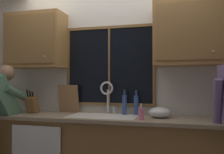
% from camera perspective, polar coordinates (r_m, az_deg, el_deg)
% --- Properties ---
extents(back_wall, '(5.92, 0.12, 2.55)m').
position_cam_1_polar(back_wall, '(3.21, 0.38, -1.89)').
color(back_wall, silver).
rests_on(back_wall, floor).
extents(window_glass, '(1.10, 0.02, 0.95)m').
position_cam_1_polar(window_glass, '(3.16, -0.60, 2.64)').
color(window_glass, black).
extents(window_frame_top, '(1.17, 0.02, 0.04)m').
position_cam_1_polar(window_frame_top, '(3.22, -0.64, 11.44)').
color(window_frame_top, brown).
extents(window_frame_bottom, '(1.17, 0.02, 0.04)m').
position_cam_1_polar(window_frame_bottom, '(3.15, -0.65, -6.31)').
color(window_frame_bottom, brown).
extents(window_frame_left, '(0.03, 0.02, 0.95)m').
position_cam_1_polar(window_frame_left, '(3.34, -10.06, 2.45)').
color(window_frame_left, brown).
extents(window_frame_right, '(0.03, 0.02, 0.95)m').
position_cam_1_polar(window_frame_right, '(3.04, 9.71, 2.80)').
color(window_frame_right, brown).
extents(window_mullion_center, '(0.02, 0.02, 0.95)m').
position_cam_1_polar(window_mullion_center, '(3.14, -0.65, 2.65)').
color(window_mullion_center, brown).
extents(countertop, '(3.58, 0.62, 0.04)m').
position_cam_1_polar(countertop, '(2.88, -1.50, -9.47)').
color(countertop, gray).
rests_on(countertop, lower_cabinet_run).
extents(upper_cabinet_left, '(0.77, 0.36, 0.72)m').
position_cam_1_polar(upper_cabinet_left, '(3.44, -17.23, 8.00)').
color(upper_cabinet_left, '#9E703D').
extents(upper_cabinet_right, '(0.77, 0.36, 0.72)m').
position_cam_1_polar(upper_cabinet_right, '(2.93, 17.34, 9.61)').
color(upper_cabinet_right, '#9E703D').
extents(sink, '(0.80, 0.46, 0.21)m').
position_cam_1_polar(sink, '(2.91, -2.17, -10.92)').
color(sink, white).
rests_on(sink, lower_cabinet_run).
extents(faucet, '(0.18, 0.09, 0.40)m').
position_cam_1_polar(faucet, '(3.04, -1.03, -3.84)').
color(faucet, silver).
rests_on(faucet, countertop).
extents(knife_block, '(0.12, 0.18, 0.32)m').
position_cam_1_polar(knife_block, '(3.32, -17.97, -6.07)').
color(knife_block, brown).
rests_on(knife_block, countertop).
extents(cutting_board, '(0.28, 0.09, 0.36)m').
position_cam_1_polar(cutting_board, '(3.27, -10.05, -4.98)').
color(cutting_board, '#997047').
rests_on(cutting_board, countertop).
extents(mixing_bowl, '(0.25, 0.25, 0.12)m').
position_cam_1_polar(mixing_bowl, '(2.81, 11.04, -8.09)').
color(mixing_bowl, silver).
rests_on(mixing_bowl, countertop).
extents(soap_dispenser, '(0.06, 0.07, 0.17)m').
position_cam_1_polar(soap_dispenser, '(2.62, 6.75, -8.42)').
color(soap_dispenser, pink).
rests_on(soap_dispenser, countertop).
extents(bottle_green_glass, '(0.06, 0.06, 0.30)m').
position_cam_1_polar(bottle_green_glass, '(2.98, 5.62, -6.38)').
color(bottle_green_glass, '#334C8C').
rests_on(bottle_green_glass, countertop).
extents(bottle_tall_clear, '(0.06, 0.06, 0.30)m').
position_cam_1_polar(bottle_tall_clear, '(2.99, 2.90, -6.32)').
color(bottle_tall_clear, '#334C8C').
rests_on(bottle_tall_clear, countertop).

